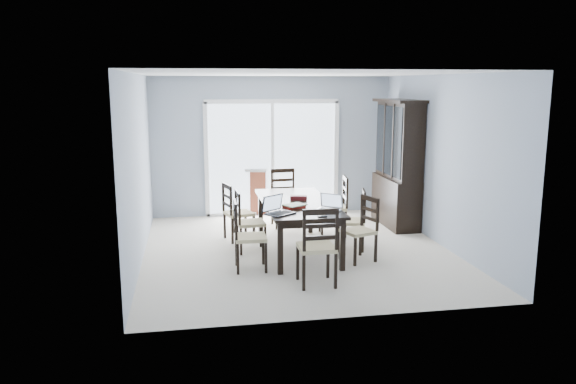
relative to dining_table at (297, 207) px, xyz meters
name	(u,v)px	position (x,y,z in m)	size (l,w,h in m)	color
floor	(297,251)	(0.00, 0.00, -0.67)	(5.00, 5.00, 0.00)	beige
ceiling	(298,74)	(0.00, 0.00, 1.93)	(5.00, 5.00, 0.00)	white
back_wall	(272,146)	(0.00, 2.50, 0.63)	(4.50, 0.02, 2.60)	#929EAF
wall_left	(138,169)	(-2.25, 0.00, 0.63)	(0.02, 5.00, 2.60)	#929EAF
wall_right	(442,161)	(2.25, 0.00, 0.63)	(0.02, 5.00, 2.60)	#929EAF
balcony	(266,205)	(0.00, 3.50, -0.72)	(4.50, 2.00, 0.10)	gray
railing	(259,170)	(0.00, 4.50, -0.12)	(4.50, 0.06, 1.10)	#99999E
dining_table	(297,207)	(0.00, 0.00, 0.00)	(1.00, 2.20, 0.75)	black
china_hutch	(398,165)	(2.02, 1.25, 0.40)	(0.50, 1.38, 2.20)	black
sliding_door	(272,158)	(0.00, 2.48, 0.41)	(2.52, 0.05, 2.18)	silver
chair_left_near	(243,228)	(-0.87, -0.73, -0.10)	(0.43, 0.42, 1.09)	black
chair_left_mid	(245,215)	(-0.77, 0.10, -0.11)	(0.43, 0.42, 1.06)	black
chair_left_far	(233,206)	(-0.89, 0.73, -0.11)	(0.50, 0.49, 1.06)	black
chair_right_near	(364,222)	(0.84, -0.59, -0.12)	(0.51, 0.50, 1.05)	black
chair_right_mid	(357,213)	(0.89, -0.07, -0.12)	(0.48, 0.47, 1.05)	black
chair_right_far	(339,199)	(0.84, 0.79, -0.08)	(0.48, 0.47, 1.12)	black
chair_end_near	(318,238)	(-0.04, -1.54, -0.06)	(0.44, 0.45, 1.16)	black
chair_end_far	(284,191)	(0.07, 1.58, -0.07)	(0.45, 0.47, 1.15)	black
laptop_dark	(280,210)	(-0.38, -0.76, 0.14)	(0.44, 0.42, 0.25)	black
laptop_silver	(328,207)	(0.29, -0.68, 0.13)	(0.40, 0.38, 0.23)	silver
book_stack	(294,206)	(-0.12, -0.40, 0.10)	(0.37, 0.34, 0.05)	maroon
cell_phone	(322,216)	(0.14, -1.00, 0.08)	(0.12, 0.05, 0.01)	black
game_box	(299,198)	(0.05, 0.14, 0.11)	(0.25, 0.13, 0.06)	#460E14
hot_tub	(229,185)	(-0.77, 3.31, -0.23)	(2.02, 1.89, 0.88)	maroon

